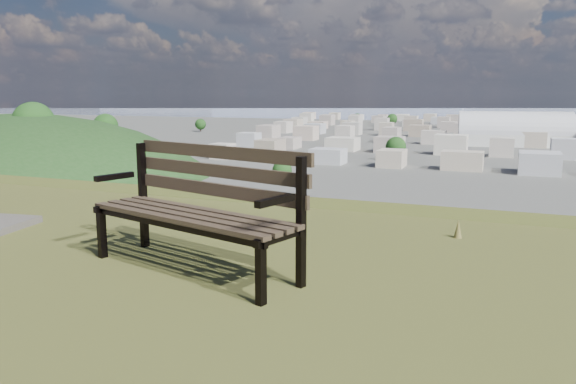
% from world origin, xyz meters
% --- Properties ---
extents(park_bench, '(1.91, 1.06, 0.96)m').
position_xyz_m(park_bench, '(0.61, 1.47, 25.54)').
color(park_bench, '#473629').
rests_on(park_bench, hilltop_mesa).
extents(arena, '(56.20, 28.79, 22.78)m').
position_xyz_m(arena, '(3.13, 306.22, 5.37)').
color(arena, silver).
rests_on(arena, ground).
extents(green_wooded_hill, '(153.74, 122.99, 76.87)m').
position_xyz_m(green_wooded_hill, '(-150.30, 137.71, 0.11)').
color(green_wooded_hill, '#1B3B16').
rests_on(green_wooded_hill, ground).
extents(city_blocks, '(395.00, 361.00, 7.00)m').
position_xyz_m(city_blocks, '(0.00, 394.44, 3.50)').
color(city_blocks, beige).
rests_on(city_blocks, ground).
extents(city_trees, '(406.52, 387.20, 9.98)m').
position_xyz_m(city_trees, '(-26.39, 319.00, 4.83)').
color(city_trees, '#38231C').
rests_on(city_trees, ground).
extents(bay_water, '(2400.00, 700.00, 0.12)m').
position_xyz_m(bay_water, '(0.00, 900.00, 0.00)').
color(bay_water, '#8E9BB5').
rests_on(bay_water, ground).
extents(far_hills, '(2050.00, 340.00, 60.00)m').
position_xyz_m(far_hills, '(-60.92, 1402.93, 25.47)').
color(far_hills, '#878FA8').
rests_on(far_hills, ground).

